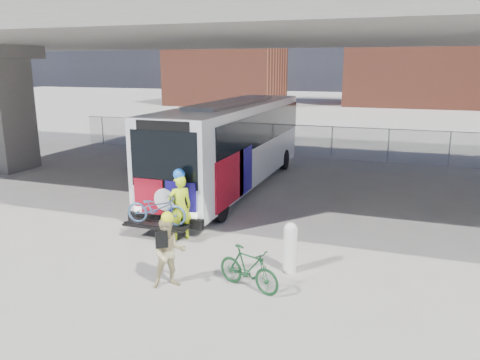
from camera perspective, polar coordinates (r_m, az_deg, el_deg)
The scene contains 9 objects.
ground at distance 15.51m, azimuth 0.48°, elevation -5.37°, with size 160.00×160.00×0.00m, color #9E9991.
bus at distance 19.68m, azimuth -0.84°, elevation 5.08°, with size 2.67×12.96×3.69m.
overpass at distance 18.53m, azimuth 4.78°, elevation 18.25°, with size 40.00×16.00×7.95m.
chainlink_fence at distance 26.54m, azimuth 9.03°, elevation 5.69°, with size 30.00×0.06×30.00m.
brick_buildings at distance 62.17m, azimuth 16.75°, elevation 13.55°, with size 54.00×22.00×12.00m.
bollard at distance 11.89m, azimuth 6.14°, elevation -7.96°, with size 0.34×0.34×1.31m.
cyclist_hivis at distance 14.00m, azimuth -7.34°, elevation -3.11°, with size 0.85×0.83×2.17m.
cyclist_tan at distance 11.13m, azimuth -8.69°, elevation -8.63°, with size 1.04×0.99×1.86m.
bike_parked at distance 11.03m, azimuth 1.04°, elevation -10.73°, with size 0.48×1.71×1.03m, color #133D1F.
Camera 1 is at (4.77, -13.85, 5.10)m, focal length 35.00 mm.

